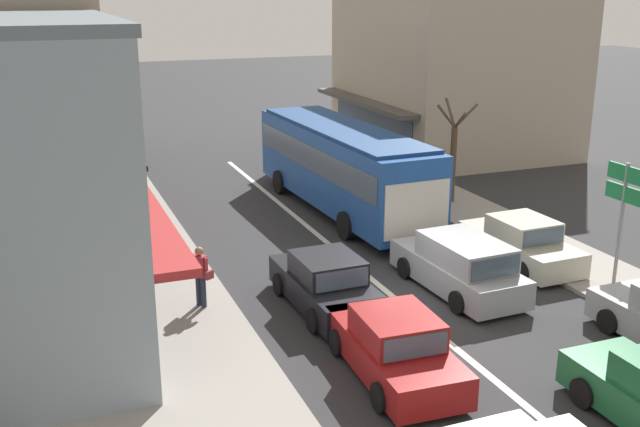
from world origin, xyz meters
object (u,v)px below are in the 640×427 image
Objects in this scene: wagon_behind_bus_mid at (460,266)px; traffic_light_downstreet at (134,102)px; street_tree_right at (453,156)px; sedan_adjacent_lane_lead at (395,348)px; parked_sedan_kerb_second at (521,243)px; sedan_queue_gap_filler at (326,284)px; directional_road_sign at (625,195)px; pedestrian_browsing_midblock at (201,273)px; city_bus at (342,163)px; pedestrian_with_handbag_near at (139,170)px.

traffic_light_downstreet is at bearing 106.71° from wagon_behind_bus_mid.
street_tree_right is at bearing 60.56° from wagon_behind_bus_mid.
sedan_adjacent_lane_lead is 8.16m from parked_sedan_kerb_second.
sedan_queue_gap_filler is 11.02m from street_tree_right.
parked_sedan_kerb_second is 1.18× the size of directional_road_sign.
street_tree_right is (1.45, 6.44, 1.25)m from parked_sedan_kerb_second.
pedestrian_browsing_midblock is at bearing 169.60° from wagon_behind_bus_mid.
city_bus is 8.90m from sedan_queue_gap_filler.
street_tree_right reaches higher than parked_sedan_kerb_second.
traffic_light_downstreet is (-5.88, 11.48, 0.97)m from city_bus.
sedan_adjacent_lane_lead is 1.06× the size of street_tree_right.
parked_sedan_kerb_second is 2.61× the size of pedestrian_browsing_midblock.
sedan_queue_gap_filler is (-3.82, -7.94, -1.22)m from city_bus.
pedestrian_with_handbag_near is at bearing 102.53° from sedan_queue_gap_filler.
pedestrian_with_handbag_near reaches higher than parked_sedan_kerb_second.
street_tree_right is at bearing -49.85° from traffic_light_downstreet.
street_tree_right reaches higher than city_bus.
pedestrian_browsing_midblock reaches higher than wagon_behind_bus_mid.
pedestrian_browsing_midblock reaches higher than sedan_adjacent_lane_lead.
sedan_queue_gap_filler is 6.75m from parked_sedan_kerb_second.
directional_road_sign is at bearing -62.90° from parked_sedan_kerb_second.
wagon_behind_bus_mid is 7.06m from pedestrian_browsing_midblock.
pedestrian_browsing_midblock is (-0.20, -12.03, 0.00)m from pedestrian_with_handbag_near.
traffic_light_downstreet is 18.55m from pedestrian_browsing_midblock.
city_bus is at bearing -37.08° from pedestrian_with_handbag_near.
wagon_behind_bus_mid is at bearing -4.28° from sedan_queue_gap_filler.
street_tree_right reaches higher than sedan_adjacent_lane_lead.
pedestrian_browsing_midblock is at bearing -93.18° from traffic_light_downstreet.
traffic_light_downstreet is 2.58× the size of pedestrian_with_handbag_near.
traffic_light_downstreet reaches higher than wagon_behind_bus_mid.
city_bus is 4.37m from street_tree_right.
street_tree_right is 2.48× the size of pedestrian_browsing_midblock.
traffic_light_downstreet is at bearing 95.19° from sedan_adjacent_lane_lead.
pedestrian_browsing_midblock is (-3.14, 4.83, 0.40)m from sedan_adjacent_lane_lead.
wagon_behind_bus_mid is at bearing -89.75° from city_bus.
sedan_adjacent_lane_lead is at bearing -125.96° from street_tree_right.
wagon_behind_bus_mid is 14.92m from pedestrian_with_handbag_near.
parked_sedan_kerb_second is 15.47m from pedestrian_with_handbag_near.
sedan_queue_gap_filler is 1.00× the size of parked_sedan_kerb_second.
street_tree_right is at bearing 54.04° from sedan_adjacent_lane_lead.
traffic_light_downstreet is at bearing 117.13° from city_bus.
sedan_adjacent_lane_lead is 1.01× the size of parked_sedan_kerb_second.
sedan_queue_gap_filler is at bearing -172.51° from parked_sedan_kerb_second.
traffic_light_downstreet is 1.17× the size of directional_road_sign.
city_bus is 12.93m from traffic_light_downstreet.
street_tree_right is (8.14, 7.32, 1.25)m from sedan_queue_gap_filler.
traffic_light_downstreet reaches higher than sedan_queue_gap_filler.
wagon_behind_bus_mid is 1.07× the size of sedan_adjacent_lane_lead.
city_bus is at bearing 90.25° from wagon_behind_bus_mid.
street_tree_right is (0.13, 9.01, -0.79)m from directional_road_sign.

